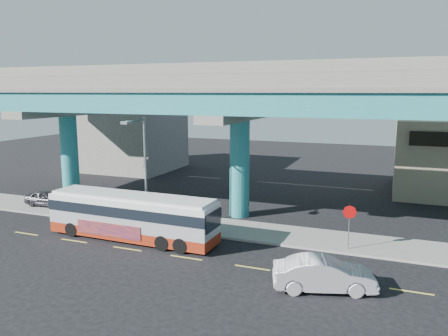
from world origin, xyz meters
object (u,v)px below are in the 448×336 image
at_px(stop_sign, 349,218).
at_px(street_lamp, 141,157).
at_px(parked_car, 47,198).
at_px(sedan, 324,274).
at_px(transit_bus, 132,215).

bearing_deg(stop_sign, street_lamp, -165.22).
relative_size(parked_car, street_lamp, 0.50).
xyz_separation_m(street_lamp, stop_sign, (13.78, 0.74, -3.02)).
bearing_deg(parked_car, street_lamp, -103.28).
height_order(sedan, street_lamp, street_lamp).
relative_size(transit_bus, sedan, 2.25).
distance_m(transit_bus, parked_car, 11.70).
distance_m(transit_bus, street_lamp, 4.08).
distance_m(sedan, parked_car, 24.66).
bearing_deg(street_lamp, stop_sign, 3.06).
bearing_deg(sedan, transit_bus, 59.71).
height_order(parked_car, street_lamp, street_lamp).
relative_size(sedan, parked_car, 1.35).
xyz_separation_m(sedan, street_lamp, (-13.20, 5.08, 4.31)).
bearing_deg(transit_bus, parked_car, 160.56).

